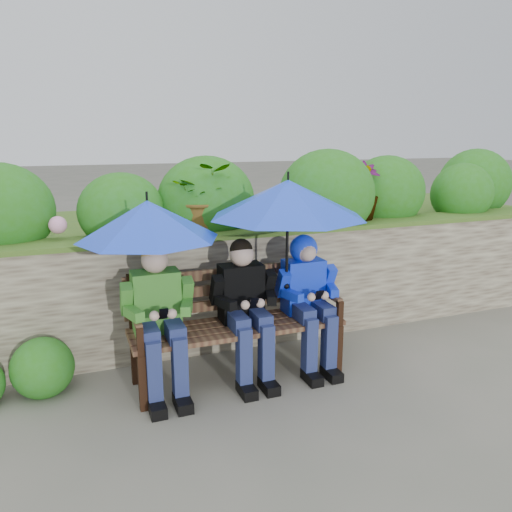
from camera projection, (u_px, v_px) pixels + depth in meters
name	position (u px, v px, depth m)	size (l,w,h in m)	color
ground	(261.00, 377.00, 3.89)	(60.00, 60.00, 0.00)	#5D5E50
garden_backdrop	(201.00, 254.00, 5.18)	(8.00, 2.83, 1.78)	brown
park_bench	(235.00, 316.00, 3.83)	(1.62, 0.47, 0.85)	black
boy_left	(159.00, 313.00, 3.53)	(0.50, 0.58, 1.10)	#34702D
boy_middle	(245.00, 303.00, 3.75)	(0.49, 0.57, 1.09)	black
boy_right	(308.00, 291.00, 3.94)	(0.48, 0.58, 1.07)	#0734C0
umbrella_left	(148.00, 220.00, 3.42)	(0.99, 0.99, 0.81)	blue
umbrella_right	(288.00, 199.00, 3.70)	(1.20, 1.20, 0.90)	blue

